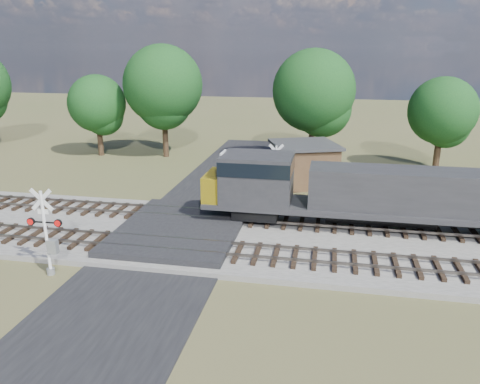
# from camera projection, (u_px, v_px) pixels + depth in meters

# --- Properties ---
(ground) EXTENTS (160.00, 160.00, 0.00)m
(ground) POSITION_uv_depth(u_px,v_px,m) (178.00, 238.00, 27.36)
(ground) COLOR #4B532C
(ground) RESTS_ON ground
(ballast_bed) EXTENTS (140.00, 10.00, 0.30)m
(ballast_bed) POSITION_uv_depth(u_px,v_px,m) (353.00, 246.00, 25.97)
(ballast_bed) COLOR gray
(ballast_bed) RESTS_ON ground
(road) EXTENTS (7.00, 60.00, 0.08)m
(road) POSITION_uv_depth(u_px,v_px,m) (178.00, 238.00, 27.35)
(road) COLOR black
(road) RESTS_ON ground
(crossing_panel) EXTENTS (7.00, 9.00, 0.62)m
(crossing_panel) POSITION_uv_depth(u_px,v_px,m) (180.00, 230.00, 27.73)
(crossing_panel) COLOR #262628
(crossing_panel) RESTS_ON ground
(track_near) EXTENTS (140.00, 2.60, 0.33)m
(track_near) POSITION_uv_depth(u_px,v_px,m) (222.00, 250.00, 24.79)
(track_near) COLOR black
(track_near) RESTS_ON ballast_bed
(track_far) EXTENTS (140.00, 2.60, 0.33)m
(track_far) POSITION_uv_depth(u_px,v_px,m) (240.00, 218.00, 29.48)
(track_far) COLOR black
(track_far) RESTS_ON ballast_bed
(crossing_signal_near) EXTENTS (1.79, 0.39, 4.43)m
(crossing_signal_near) POSITION_uv_depth(u_px,v_px,m) (48.00, 240.00, 22.50)
(crossing_signal_near) COLOR silver
(crossing_signal_near) RESTS_ON ground
(crossing_signal_far) EXTENTS (1.72, 0.37, 4.27)m
(crossing_signal_far) POSITION_uv_depth(u_px,v_px,m) (274.00, 178.00, 33.29)
(crossing_signal_far) COLOR silver
(crossing_signal_far) RESTS_ON ground
(equipment_shed) EXTENTS (6.39, 6.39, 3.38)m
(equipment_shed) POSITION_uv_depth(u_px,v_px,m) (304.00, 164.00, 37.76)
(equipment_shed) COLOR #432C1C
(equipment_shed) RESTS_ON ground
(treeline) EXTENTS (81.62, 9.95, 11.06)m
(treeline) POSITION_uv_depth(u_px,v_px,m) (319.00, 94.00, 42.11)
(treeline) COLOR black
(treeline) RESTS_ON ground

